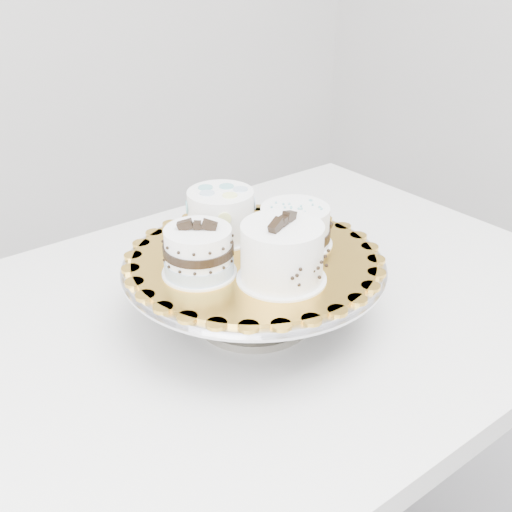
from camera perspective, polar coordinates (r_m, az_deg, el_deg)
table at (r=1.04m, az=-2.01°, el=-8.65°), size 1.20×0.82×0.75m
cake_stand at (r=0.94m, az=-0.19°, el=-2.06°), size 0.38×0.38×0.10m
cake_board at (r=0.92m, az=-0.19°, el=-0.17°), size 0.40×0.40×0.01m
cake_swirl at (r=0.85m, az=2.32°, el=0.16°), size 0.14×0.14×0.10m
cake_banded at (r=0.87m, az=-5.13°, el=0.26°), size 0.13×0.13×0.08m
cake_dots at (r=0.97m, az=-3.14°, el=3.78°), size 0.13×0.13×0.07m
cake_ribbon at (r=0.95m, az=3.51°, el=2.62°), size 0.12×0.12×0.06m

